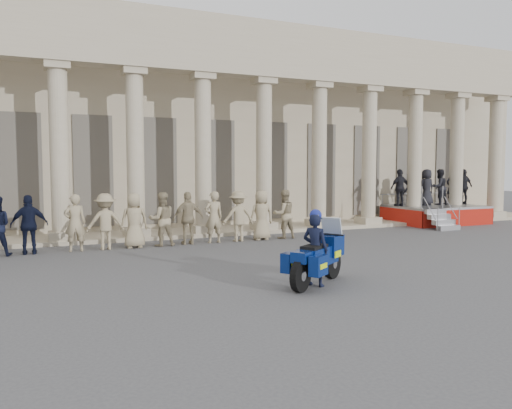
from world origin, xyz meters
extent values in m
plane|color=#454548|center=(0.00, 0.00, 0.00)|extent=(90.00, 90.00, 0.00)
cube|color=tan|center=(0.00, 15.00, 4.50)|extent=(40.00, 10.00, 9.00)
cube|color=tan|center=(0.00, 8.80, 0.07)|extent=(40.00, 2.60, 0.15)
cube|color=tan|center=(0.00, 8.00, 6.79)|extent=(35.80, 1.00, 1.00)
cube|color=tan|center=(0.00, 8.00, 7.89)|extent=(35.80, 1.00, 1.20)
cube|color=tan|center=(-3.90, 8.00, 0.30)|extent=(0.90, 0.90, 0.30)
cylinder|color=tan|center=(-3.90, 8.00, 3.25)|extent=(0.64, 0.64, 5.60)
cube|color=tan|center=(-3.90, 8.00, 6.17)|extent=(0.85, 0.85, 0.24)
cube|color=tan|center=(-1.30, 8.00, 0.30)|extent=(0.90, 0.90, 0.30)
cylinder|color=tan|center=(-1.30, 8.00, 3.25)|extent=(0.64, 0.64, 5.60)
cube|color=tan|center=(-1.30, 8.00, 6.17)|extent=(0.85, 0.85, 0.24)
cube|color=tan|center=(1.30, 8.00, 0.30)|extent=(0.90, 0.90, 0.30)
cylinder|color=tan|center=(1.30, 8.00, 3.25)|extent=(0.64, 0.64, 5.60)
cube|color=tan|center=(1.30, 8.00, 6.17)|extent=(0.85, 0.85, 0.24)
cube|color=tan|center=(3.90, 8.00, 0.30)|extent=(0.90, 0.90, 0.30)
cylinder|color=tan|center=(3.90, 8.00, 3.25)|extent=(0.64, 0.64, 5.60)
cube|color=tan|center=(3.90, 8.00, 6.17)|extent=(0.85, 0.85, 0.24)
cube|color=tan|center=(6.50, 8.00, 0.30)|extent=(0.90, 0.90, 0.30)
cylinder|color=tan|center=(6.50, 8.00, 3.25)|extent=(0.64, 0.64, 5.60)
cube|color=tan|center=(6.50, 8.00, 6.17)|extent=(0.85, 0.85, 0.24)
cube|color=tan|center=(9.10, 8.00, 0.30)|extent=(0.90, 0.90, 0.30)
cylinder|color=tan|center=(9.10, 8.00, 3.25)|extent=(0.64, 0.64, 5.60)
cube|color=tan|center=(9.10, 8.00, 6.17)|extent=(0.85, 0.85, 0.24)
cube|color=tan|center=(11.70, 8.00, 0.30)|extent=(0.90, 0.90, 0.30)
cylinder|color=tan|center=(11.70, 8.00, 3.25)|extent=(0.64, 0.64, 5.60)
cube|color=tan|center=(11.70, 8.00, 6.17)|extent=(0.85, 0.85, 0.24)
cube|color=tan|center=(14.30, 8.00, 0.30)|extent=(0.90, 0.90, 0.30)
cylinder|color=tan|center=(14.30, 8.00, 3.25)|extent=(0.64, 0.64, 5.60)
cube|color=tan|center=(14.30, 8.00, 6.17)|extent=(0.85, 0.85, 0.24)
cube|color=tan|center=(16.90, 8.00, 0.30)|extent=(0.90, 0.90, 0.30)
cylinder|color=tan|center=(16.90, 8.00, 3.25)|extent=(0.64, 0.64, 5.60)
cube|color=tan|center=(16.90, 8.00, 6.17)|extent=(0.85, 0.85, 0.24)
cube|color=black|center=(-5.20, 10.02, 2.55)|extent=(1.30, 0.12, 4.20)
cube|color=black|center=(-2.60, 10.02, 2.55)|extent=(1.30, 0.12, 4.20)
cube|color=black|center=(0.00, 10.02, 2.55)|extent=(1.30, 0.12, 4.20)
cube|color=black|center=(2.60, 10.02, 2.55)|extent=(1.30, 0.12, 4.20)
cube|color=black|center=(5.20, 10.02, 2.55)|extent=(1.30, 0.12, 4.20)
cube|color=black|center=(7.80, 10.02, 2.55)|extent=(1.30, 0.12, 4.20)
cube|color=black|center=(10.40, 10.02, 2.55)|extent=(1.30, 0.12, 4.20)
cube|color=black|center=(13.00, 10.02, 2.55)|extent=(1.30, 0.12, 4.20)
cube|color=black|center=(15.60, 10.02, 2.55)|extent=(1.30, 0.12, 4.20)
imported|color=black|center=(-4.89, 6.17, 0.92)|extent=(1.08, 0.45, 1.85)
imported|color=#9B8C6B|center=(-3.56, 6.17, 0.92)|extent=(0.67, 0.44, 1.85)
imported|color=#9B8C6B|center=(-2.62, 6.17, 0.92)|extent=(1.19, 0.69, 1.85)
imported|color=#9B8C6B|center=(-1.69, 6.17, 0.92)|extent=(0.90, 0.59, 1.85)
imported|color=#9B8C6B|center=(-0.76, 6.17, 0.92)|extent=(0.90, 0.70, 1.85)
imported|color=#9B8C6B|center=(0.18, 6.17, 0.92)|extent=(1.08, 0.45, 1.85)
imported|color=#9B8C6B|center=(1.11, 6.17, 0.92)|extent=(0.67, 0.44, 1.85)
imported|color=#9B8C6B|center=(2.04, 6.17, 0.92)|extent=(1.19, 0.69, 1.85)
imported|color=#9B8C6B|center=(2.98, 6.17, 0.92)|extent=(0.90, 0.59, 1.85)
imported|color=#9B8C6B|center=(3.91, 6.17, 0.92)|extent=(0.90, 0.70, 1.85)
cube|color=gray|center=(13.02, 7.98, 0.81)|extent=(4.27, 3.05, 0.10)
cube|color=#9B160C|center=(13.02, 6.47, 0.38)|extent=(4.27, 0.04, 0.76)
cube|color=#9B160C|center=(10.91, 7.98, 0.38)|extent=(0.04, 3.05, 0.76)
cube|color=#9B160C|center=(15.14, 7.98, 0.38)|extent=(0.04, 3.05, 0.76)
cube|color=gray|center=(11.49, 5.55, 0.11)|extent=(1.10, 0.28, 0.22)
cube|color=gray|center=(11.49, 5.83, 0.32)|extent=(1.10, 0.28, 0.22)
cube|color=gray|center=(11.49, 6.11, 0.54)|extent=(1.10, 0.28, 0.22)
cube|color=gray|center=(11.49, 6.39, 0.76)|extent=(1.10, 0.28, 0.22)
cylinder|color=gray|center=(13.02, 9.45, 1.36)|extent=(4.27, 0.04, 0.04)
imported|color=black|center=(11.02, 8.18, 1.74)|extent=(1.03, 0.43, 1.75)
imported|color=black|center=(11.82, 8.18, 1.74)|extent=(1.13, 0.65, 1.75)
imported|color=black|center=(12.62, 8.18, 1.74)|extent=(0.86, 0.56, 1.75)
imported|color=black|center=(13.42, 8.18, 1.74)|extent=(0.85, 0.66, 1.75)
imported|color=black|center=(14.22, 8.18, 1.74)|extent=(0.64, 0.42, 1.75)
imported|color=black|center=(15.02, 8.18, 1.74)|extent=(1.03, 0.43, 1.75)
cylinder|color=black|center=(1.92, -0.43, 0.36)|extent=(0.68, 0.52, 0.71)
cylinder|color=black|center=(0.56, -1.32, 0.36)|extent=(0.68, 0.52, 0.71)
cube|color=navy|center=(1.29, -0.84, 0.67)|extent=(1.29, 1.07, 0.41)
cube|color=navy|center=(1.74, -0.55, 0.84)|extent=(0.81, 0.80, 0.49)
cube|color=silver|center=(1.74, -0.55, 0.60)|extent=(0.38, 0.40, 0.13)
cube|color=#B2BFCC|center=(1.89, -0.44, 1.21)|extent=(0.46, 0.54, 0.58)
cube|color=black|center=(1.11, -0.96, 0.89)|extent=(0.79, 0.69, 0.11)
cube|color=navy|center=(0.61, -1.29, 0.76)|extent=(0.52, 0.52, 0.24)
cube|color=navy|center=(0.89, -1.52, 0.60)|extent=(0.54, 0.47, 0.43)
cube|color=#C4DF0B|center=(0.89, -1.52, 0.60)|extent=(0.41, 0.40, 0.11)
cube|color=navy|center=(0.51, -0.94, 0.60)|extent=(0.54, 0.47, 0.43)
cube|color=#C4DF0B|center=(0.51, -0.94, 0.60)|extent=(0.41, 0.40, 0.11)
cylinder|color=silver|center=(0.69, -0.93, 0.32)|extent=(0.60, 0.45, 0.11)
cylinder|color=black|center=(1.74, -0.55, 1.10)|extent=(0.45, 0.65, 0.04)
imported|color=black|center=(1.15, -0.93, 0.83)|extent=(0.67, 0.73, 1.67)
sphere|color=navy|center=(1.15, -0.93, 1.62)|extent=(0.28, 0.28, 0.28)
camera|label=1|loc=(-4.53, -10.68, 2.69)|focal=35.00mm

